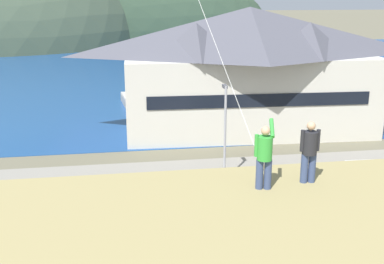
{
  "coord_description": "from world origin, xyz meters",
  "views": [
    {
      "loc": [
        -3.71,
        -19.23,
        12.58
      ],
      "look_at": [
        0.66,
        9.0,
        4.12
      ],
      "focal_mm": 44.68,
      "sensor_mm": 36.0,
      "label": 1
    }
  ],
  "objects": [
    {
      "name": "parked_car_corner_spot",
      "position": [
        5.87,
        0.36,
        1.06
      ],
      "size": [
        4.2,
        2.06,
        1.82
      ],
      "color": "#B28923",
      "rests_on": "parking_lot_pad"
    },
    {
      "name": "moored_boat_outer_mooring",
      "position": [
        4.21,
        36.24,
        0.72
      ],
      "size": [
        2.25,
        5.64,
        2.16
      ],
      "color": "#23564C",
      "rests_on": "ground"
    },
    {
      "name": "bay_water",
      "position": [
        0.0,
        60.0,
        0.01
      ],
      "size": [
        360.0,
        84.0,
        0.03
      ],
      "primitive_type": "cube",
      "color": "navy",
      "rests_on": "ground"
    },
    {
      "name": "parked_car_back_row_right",
      "position": [
        -0.64,
        0.14,
        1.06
      ],
      "size": [
        4.36,
        2.38,
        1.82
      ],
      "color": "navy",
      "rests_on": "parking_lot_pad"
    },
    {
      "name": "parking_light_pole",
      "position": [
        3.12,
        10.56,
        3.92
      ],
      "size": [
        0.24,
        0.78,
        6.58
      ],
      "color": "#ADADB2",
      "rests_on": "parking_lot_pad"
    },
    {
      "name": "far_hill_far_shoulder",
      "position": [
        -20.35,
        117.57,
        0.0
      ],
      "size": [
        121.31,
        46.35,
        50.21
      ],
      "primitive_type": "ellipsoid",
      "color": "#334733",
      "rests_on": "ground"
    },
    {
      "name": "storage_shed_waterside",
      "position": [
        2.52,
        25.03,
        2.43
      ],
      "size": [
        6.25,
        5.2,
        4.68
      ],
      "color": "beige",
      "rests_on": "ground"
    },
    {
      "name": "person_kite_flyer",
      "position": [
        -0.01,
        -7.8,
        8.44
      ],
      "size": [
        0.6,
        0.62,
        1.86
      ],
      "color": "#384770",
      "rests_on": "grassy_hill_foreground"
    },
    {
      "name": "wharf_dock",
      "position": [
        1.02,
        34.96,
        0.35
      ],
      "size": [
        3.2,
        13.33,
        0.7
      ],
      "color": "#70604C",
      "rests_on": "ground"
    },
    {
      "name": "parked_car_mid_row_far",
      "position": [
        -8.96,
        6.11,
        1.06
      ],
      "size": [
        4.36,
        2.38,
        1.82
      ],
      "color": "slate",
      "rests_on": "parking_lot_pad"
    },
    {
      "name": "parked_car_back_row_left",
      "position": [
        4.78,
        6.74,
        1.06
      ],
      "size": [
        4.29,
        2.23,
        1.82
      ],
      "color": "black",
      "rests_on": "parking_lot_pad"
    },
    {
      "name": "parking_lot_pad",
      "position": [
        0.0,
        5.0,
        0.05
      ],
      "size": [
        40.0,
        20.0,
        0.1
      ],
      "primitive_type": "cube",
      "color": "gray",
      "rests_on": "ground"
    },
    {
      "name": "person_companion",
      "position": [
        1.34,
        -7.56,
        8.42
      ],
      "size": [
        0.55,
        0.4,
        1.74
      ],
      "color": "#384770",
      "rests_on": "grassy_hill_foreground"
    },
    {
      "name": "parked_car_mid_row_near",
      "position": [
        -6.04,
        1.52,
        1.06
      ],
      "size": [
        4.25,
        2.14,
        1.82
      ],
      "color": "black",
      "rests_on": "parking_lot_pad"
    },
    {
      "name": "parked_car_front_row_end",
      "position": [
        11.79,
        7.5,
        1.06
      ],
      "size": [
        4.28,
        2.21,
        1.82
      ],
      "color": "silver",
      "rests_on": "parking_lot_pad"
    },
    {
      "name": "moored_boat_wharfside",
      "position": [
        -2.27,
        34.18,
        0.72
      ],
      "size": [
        2.62,
        6.32,
        2.16
      ],
      "color": "#A8A399",
      "rests_on": "ground"
    },
    {
      "name": "parked_car_front_row_red",
      "position": [
        -3.42,
        5.6,
        1.06
      ],
      "size": [
        4.28,
        2.22,
        1.82
      ],
      "color": "slate",
      "rests_on": "parking_lot_pad"
    },
    {
      "name": "harbor_lodge",
      "position": [
        7.96,
        22.54,
        5.99
      ],
      "size": [
        23.8,
        11.13,
        11.25
      ],
      "color": "beige",
      "rests_on": "ground"
    }
  ]
}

